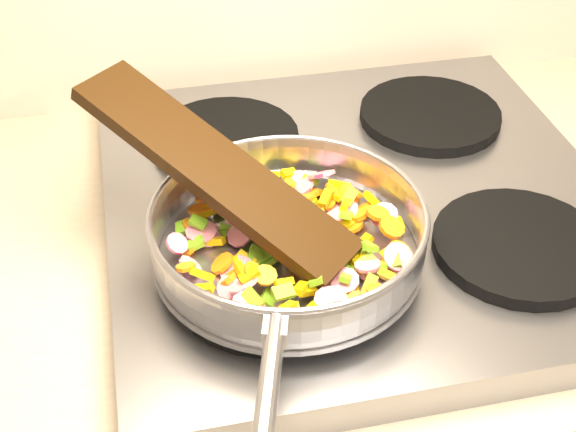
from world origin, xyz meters
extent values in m
cube|color=#939399|center=(-0.70, 1.67, 0.92)|extent=(0.60, 0.60, 0.04)
cylinder|color=black|center=(-0.84, 1.52, 0.95)|extent=(0.19, 0.19, 0.02)
cylinder|color=black|center=(-0.56, 1.52, 0.95)|extent=(0.19, 0.19, 0.02)
cylinder|color=black|center=(-0.84, 1.81, 0.95)|extent=(0.19, 0.19, 0.02)
cylinder|color=black|center=(-0.56, 1.81, 0.95)|extent=(0.19, 0.19, 0.02)
cylinder|color=#9E9EA5|center=(-0.81, 1.55, 0.96)|extent=(0.28, 0.28, 0.01)
torus|color=#9E9EA5|center=(-0.81, 1.55, 0.99)|extent=(0.33, 0.33, 0.05)
torus|color=#9E9EA5|center=(-0.81, 1.55, 1.01)|extent=(0.29, 0.29, 0.01)
cylinder|color=#9E9EA5|center=(-0.88, 1.33, 1.01)|extent=(0.07, 0.19, 0.02)
cube|color=#9E9EA5|center=(-0.85, 1.41, 1.00)|extent=(0.03, 0.03, 0.02)
cylinder|color=#E31645|center=(-0.87, 1.53, 0.97)|extent=(0.05, 0.05, 0.02)
cube|color=#DEAE07|center=(-0.76, 1.65, 0.97)|extent=(0.02, 0.02, 0.02)
cylinder|color=orange|center=(-0.70, 1.51, 0.98)|extent=(0.03, 0.04, 0.02)
cylinder|color=#E31645|center=(-0.87, 1.47, 0.98)|extent=(0.04, 0.04, 0.02)
cylinder|color=#E31645|center=(-0.74, 1.50, 0.96)|extent=(0.04, 0.04, 0.02)
cylinder|color=orange|center=(-0.91, 1.57, 0.97)|extent=(0.02, 0.02, 0.02)
cube|color=#6DB01E|center=(-0.84, 1.54, 0.97)|extent=(0.03, 0.02, 0.01)
cylinder|color=#E31645|center=(-0.74, 1.50, 0.98)|extent=(0.03, 0.03, 0.01)
cube|color=#6DB01E|center=(-0.83, 1.47, 0.99)|extent=(0.02, 0.02, 0.01)
cylinder|color=orange|center=(-0.78, 1.46, 0.97)|extent=(0.03, 0.03, 0.01)
cube|color=#6DB01E|center=(-0.82, 1.59, 0.98)|extent=(0.03, 0.02, 0.02)
cube|color=#DEAE07|center=(-0.74, 1.60, 0.98)|extent=(0.02, 0.03, 0.01)
cube|color=#6DB01E|center=(-0.86, 1.54, 0.97)|extent=(0.02, 0.02, 0.01)
cylinder|color=orange|center=(-0.82, 1.67, 0.98)|extent=(0.03, 0.03, 0.02)
cube|color=#6DB01E|center=(-0.84, 1.60, 0.98)|extent=(0.02, 0.01, 0.01)
cube|color=#DEAE07|center=(-0.77, 1.47, 0.97)|extent=(0.02, 0.02, 0.01)
cylinder|color=orange|center=(-0.78, 1.62, 0.98)|extent=(0.04, 0.03, 0.02)
cylinder|color=#E31645|center=(-0.72, 1.50, 0.97)|extent=(0.04, 0.04, 0.01)
cube|color=#DEAE07|center=(-0.79, 1.50, 0.97)|extent=(0.01, 0.02, 0.01)
cylinder|color=#E31645|center=(-0.81, 1.44, 0.97)|extent=(0.03, 0.03, 0.02)
cube|color=#6DB01E|center=(-0.76, 1.50, 0.97)|extent=(0.02, 0.02, 0.01)
cube|color=#DEAE07|center=(-0.89, 1.58, 0.97)|extent=(0.02, 0.02, 0.02)
cylinder|color=#E31645|center=(-0.76, 1.59, 0.96)|extent=(0.03, 0.03, 0.02)
cylinder|color=#E31645|center=(-0.70, 1.57, 0.98)|extent=(0.04, 0.04, 0.02)
cube|color=#DEAE07|center=(-0.79, 1.67, 0.98)|extent=(0.02, 0.02, 0.01)
cube|color=#6DB01E|center=(-0.80, 1.66, 0.97)|extent=(0.02, 0.02, 0.01)
cylinder|color=orange|center=(-0.71, 1.51, 0.97)|extent=(0.03, 0.03, 0.02)
cylinder|color=orange|center=(-0.71, 1.57, 0.99)|extent=(0.04, 0.04, 0.01)
cylinder|color=#E31645|center=(-0.81, 1.61, 0.98)|extent=(0.03, 0.03, 0.02)
cylinder|color=orange|center=(-0.75, 1.45, 0.99)|extent=(0.02, 0.02, 0.01)
cylinder|color=orange|center=(-0.86, 1.51, 0.98)|extent=(0.03, 0.03, 0.02)
cube|color=#DEAE07|center=(-0.69, 1.56, 0.97)|extent=(0.01, 0.02, 0.01)
cylinder|color=orange|center=(-0.86, 1.46, 0.97)|extent=(0.03, 0.03, 0.02)
cube|color=#DEAE07|center=(-0.81, 1.55, 0.97)|extent=(0.02, 0.02, 0.01)
cylinder|color=#E31645|center=(-0.79, 1.44, 0.98)|extent=(0.04, 0.03, 0.03)
cube|color=#DEAE07|center=(-0.82, 1.48, 0.98)|extent=(0.02, 0.02, 0.01)
cube|color=#DEAE07|center=(-0.91, 1.50, 0.98)|extent=(0.03, 0.02, 0.02)
cube|color=#DEAE07|center=(-0.77, 1.57, 0.99)|extent=(0.01, 0.02, 0.01)
cylinder|color=#E31645|center=(-0.74, 1.60, 0.97)|extent=(0.04, 0.04, 0.01)
cube|color=#6DB01E|center=(-0.83, 1.54, 0.97)|extent=(0.02, 0.02, 0.02)
cube|color=#DEAE07|center=(-0.79, 1.66, 0.97)|extent=(0.02, 0.02, 0.02)
cylinder|color=#E31645|center=(-0.86, 1.58, 0.97)|extent=(0.03, 0.04, 0.03)
cube|color=#6DB01E|center=(-0.78, 1.59, 0.97)|extent=(0.02, 0.02, 0.01)
cube|color=#DEAE07|center=(-0.75, 1.46, 0.97)|extent=(0.03, 0.02, 0.02)
cube|color=#6DB01E|center=(-0.77, 1.49, 0.98)|extent=(0.02, 0.03, 0.02)
cylinder|color=#E31645|center=(-0.77, 1.45, 0.97)|extent=(0.03, 0.03, 0.02)
cube|color=#6DB01E|center=(-0.82, 1.57, 0.98)|extent=(0.02, 0.02, 0.01)
cube|color=#6DB01E|center=(-0.79, 1.60, 0.98)|extent=(0.01, 0.02, 0.02)
cylinder|color=#E31645|center=(-0.89, 1.59, 0.97)|extent=(0.04, 0.04, 0.01)
cylinder|color=#E31645|center=(-0.93, 1.57, 0.98)|extent=(0.02, 0.03, 0.02)
cylinder|color=orange|center=(-0.71, 1.60, 0.97)|extent=(0.03, 0.03, 0.01)
cylinder|color=#E31645|center=(-0.76, 1.55, 0.98)|extent=(0.04, 0.04, 0.02)
cube|color=#6DB01E|center=(-0.82, 1.66, 0.98)|extent=(0.02, 0.02, 0.02)
cube|color=#6DB01E|center=(-0.75, 1.55, 0.98)|extent=(0.01, 0.02, 0.02)
cylinder|color=#E31645|center=(-0.92, 1.54, 0.97)|extent=(0.02, 0.03, 0.02)
cube|color=#6DB01E|center=(-0.74, 1.58, 0.98)|extent=(0.02, 0.02, 0.02)
cube|color=#6DB01E|center=(-0.83, 1.60, 0.98)|extent=(0.02, 0.02, 0.02)
cube|color=#DEAE07|center=(-0.76, 1.61, 0.99)|extent=(0.02, 0.02, 0.01)
cube|color=#DEAE07|center=(-0.84, 1.45, 0.99)|extent=(0.02, 0.02, 0.01)
cylinder|color=orange|center=(-0.81, 1.63, 0.98)|extent=(0.03, 0.03, 0.01)
cube|color=#6DB01E|center=(-0.80, 1.48, 0.98)|extent=(0.02, 0.02, 0.02)
cylinder|color=#E31645|center=(-0.77, 1.44, 0.97)|extent=(0.04, 0.04, 0.02)
cube|color=#6DB01E|center=(-0.79, 1.65, 0.97)|extent=(0.02, 0.02, 0.01)
cube|color=#6DB01E|center=(-0.74, 1.52, 0.99)|extent=(0.02, 0.02, 0.02)
cylinder|color=#E31645|center=(-0.76, 1.51, 0.97)|extent=(0.05, 0.05, 0.02)
cube|color=#6DB01E|center=(-0.91, 1.57, 0.97)|extent=(0.02, 0.02, 0.01)
cylinder|color=#E31645|center=(-0.88, 1.51, 0.97)|extent=(0.03, 0.03, 0.02)
cylinder|color=orange|center=(-0.72, 1.62, 0.98)|extent=(0.02, 0.03, 0.02)
cylinder|color=#E31645|center=(-0.82, 1.67, 0.97)|extent=(0.04, 0.04, 0.03)
cube|color=#6DB01E|center=(-0.87, 1.50, 0.97)|extent=(0.02, 0.02, 0.01)
cube|color=#6DB01E|center=(-0.73, 1.60, 0.98)|extent=(0.02, 0.02, 0.02)
cylinder|color=orange|center=(-0.81, 1.53, 0.98)|extent=(0.04, 0.03, 0.03)
cylinder|color=#E31645|center=(-0.75, 1.65, 0.98)|extent=(0.04, 0.04, 0.03)
cube|color=#DEAE07|center=(-0.74, 1.61, 0.98)|extent=(0.02, 0.02, 0.01)
cylinder|color=#E31645|center=(-0.76, 1.54, 0.96)|extent=(0.04, 0.03, 0.03)
cylinder|color=#E31645|center=(-0.79, 1.53, 0.97)|extent=(0.03, 0.03, 0.01)
cylinder|color=#E31645|center=(-0.81, 1.59, 0.98)|extent=(0.04, 0.04, 0.02)
cube|color=#DEAE07|center=(-0.82, 1.44, 0.99)|extent=(0.02, 0.02, 0.02)
cube|color=#DEAE07|center=(-0.87, 1.54, 0.97)|extent=(0.01, 0.02, 0.01)
cube|color=#6DB01E|center=(-0.76, 1.66, 0.97)|extent=(0.02, 0.02, 0.02)
cube|color=#6DB01E|center=(-0.85, 1.60, 0.98)|extent=(0.02, 0.02, 0.02)
cube|color=#DEAE07|center=(-0.81, 1.48, 0.98)|extent=(0.02, 0.01, 0.01)
cube|color=#DEAE07|center=(-0.89, 1.63, 0.97)|extent=(0.02, 0.02, 0.01)
cube|color=#DEAE07|center=(-0.79, 1.65, 0.98)|extent=(0.02, 0.02, 0.01)
cylinder|color=orange|center=(-0.74, 1.62, 0.98)|extent=(0.03, 0.04, 0.03)
cylinder|color=#E31645|center=(-0.77, 1.48, 0.98)|extent=(0.04, 0.04, 0.01)
cube|color=#DEAE07|center=(-0.73, 1.55, 0.97)|extent=(0.02, 0.02, 0.02)
cylinder|color=orange|center=(-0.72, 1.63, 0.96)|extent=(0.03, 0.03, 0.02)
cube|color=#DEAE07|center=(-0.81, 1.67, 0.98)|extent=(0.02, 0.02, 0.02)
cylinder|color=orange|center=(-0.76, 1.61, 0.98)|extent=(0.02, 0.02, 0.01)
cylinder|color=orange|center=(-0.91, 1.61, 0.97)|extent=(0.02, 0.02, 0.01)
cube|color=#6DB01E|center=(-0.85, 1.48, 0.97)|extent=(0.02, 0.03, 0.02)
cylinder|color=orange|center=(-0.88, 1.52, 0.97)|extent=(0.02, 0.03, 0.02)
cylinder|color=#E31645|center=(-0.79, 1.44, 0.98)|extent=(0.05, 0.05, 0.02)
cylinder|color=orange|center=(-0.92, 1.53, 0.99)|extent=(0.03, 0.03, 0.01)
cube|color=#6DB01E|center=(-0.75, 1.45, 0.97)|extent=(0.02, 0.02, 0.01)
cube|color=#6DB01E|center=(-0.78, 1.62, 0.97)|extent=(0.01, 0.02, 0.01)
cylinder|color=orange|center=(-0.79, 1.60, 0.97)|extent=(0.03, 0.03, 0.01)
cube|color=#DEAE07|center=(-0.75, 1.51, 0.97)|extent=(0.02, 0.03, 0.02)
cylinder|color=orange|center=(-0.76, 1.46, 0.97)|extent=(0.03, 0.03, 0.02)
cylinder|color=orange|center=(-0.73, 1.61, 0.98)|extent=(0.03, 0.03, 0.02)
cube|color=#6DB01E|center=(-0.75, 1.46, 0.99)|extent=(0.02, 0.02, 0.02)
cylinder|color=#E31645|center=(-0.86, 1.60, 0.97)|extent=(0.04, 0.04, 0.01)
cylinder|color=orange|center=(-0.85, 1.50, 0.98)|extent=(0.03, 0.03, 0.01)
cube|color=#DEAE07|center=(-0.77, 1.62, 0.97)|extent=(0.02, 0.01, 0.01)
cylinder|color=orange|center=(-0.88, 1.54, 0.97)|extent=(0.03, 0.04, 0.02)
cube|color=#DEAE07|center=(-0.86, 1.50, 0.98)|extent=(0.02, 0.01, 0.02)
cube|color=#DEAE07|center=(-0.73, 1.60, 0.97)|extent=(0.02, 0.02, 0.01)
cylinder|color=orange|center=(-0.90, 1.63, 0.97)|extent=(0.03, 0.03, 0.01)
cylinder|color=#E31645|center=(-0.87, 1.66, 0.97)|extent=(0.05, 0.04, 0.04)
cube|color=#6DB01E|center=(-0.82, 1.68, 0.98)|extent=(0.02, 0.02, 0.02)
cube|color=#DEAE07|center=(-0.83, 1.58, 0.97)|extent=(0.02, 0.02, 0.01)
cylinder|color=orange|center=(-0.83, 1.43, 0.97)|extent=(0.03, 0.03, 0.01)
cube|color=#6DB01E|center=(-0.71, 1.50, 0.98)|extent=(0.01, 0.02, 0.01)
cylinder|color=orange|center=(-0.70, 1.54, 0.99)|extent=(0.04, 0.04, 0.02)
cylinder|color=#E31645|center=(-0.80, 1.54, 0.98)|extent=(0.04, 0.04, 0.02)
cylinder|color=#E31645|center=(-0.85, 1.61, 0.98)|extent=(0.04, 0.04, 0.02)
cylinder|color=orange|center=(-0.89, 1.64, 0.98)|extent=(0.02, 0.02, 0.02)
cylinder|color=orange|center=(-0.77, 1.63, 0.97)|extent=(0.03, 0.03, 0.02)
cube|color=#6DB01E|center=(-0.78, 1.61, 0.98)|extent=(0.02, 0.02, 0.01)
cube|color=#DEAE07|center=(-0.83, 1.46, 0.97)|extent=(0.02, 0.01, 0.01)
cube|color=#6DB01E|center=(-0.76, 1.52, 0.97)|extent=(0.01, 0.02, 0.01)
cube|color=#DEAE07|center=(-0.81, 1.61, 0.98)|extent=(0.02, 0.02, 0.02)
cube|color=#6DB01E|center=(-0.90, 1.60, 0.98)|extent=(0.02, 0.02, 0.01)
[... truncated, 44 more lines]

